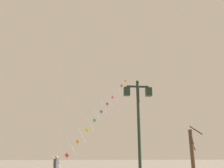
{
  "coord_description": "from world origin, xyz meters",
  "views": [
    {
      "loc": [
        -0.24,
        -1.32,
        1.72
      ],
      "look_at": [
        1.36,
        17.74,
        7.41
      ],
      "focal_mm": 38.59,
      "sensor_mm": 36.0,
      "label": 1
    }
  ],
  "objects_px": {
    "twin_lantern_lamp_post": "(138,114)",
    "kite_train": "(102,111)",
    "kite_flyer": "(56,167)",
    "bare_tree": "(192,151)"
  },
  "relations": [
    {
      "from": "twin_lantern_lamp_post",
      "to": "kite_train",
      "type": "height_order",
      "value": "kite_train"
    },
    {
      "from": "kite_train",
      "to": "kite_flyer",
      "type": "bearing_deg",
      "value": -113.05
    },
    {
      "from": "twin_lantern_lamp_post",
      "to": "kite_train",
      "type": "relative_size",
      "value": 0.34
    },
    {
      "from": "twin_lantern_lamp_post",
      "to": "kite_flyer",
      "type": "distance_m",
      "value": 9.99
    },
    {
      "from": "kite_flyer",
      "to": "bare_tree",
      "type": "xyz_separation_m",
      "value": [
        10.49,
        -0.34,
        1.13
      ]
    },
    {
      "from": "twin_lantern_lamp_post",
      "to": "bare_tree",
      "type": "xyz_separation_m",
      "value": [
        5.76,
        8.05,
        -1.53
      ]
    },
    {
      "from": "twin_lantern_lamp_post",
      "to": "kite_train",
      "type": "bearing_deg",
      "value": 93.31
    },
    {
      "from": "bare_tree",
      "to": "kite_flyer",
      "type": "bearing_deg",
      "value": 178.15
    },
    {
      "from": "kite_train",
      "to": "kite_flyer",
      "type": "height_order",
      "value": "kite_train"
    },
    {
      "from": "twin_lantern_lamp_post",
      "to": "kite_flyer",
      "type": "xyz_separation_m",
      "value": [
        -4.73,
        8.38,
        -2.67
      ]
    }
  ]
}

